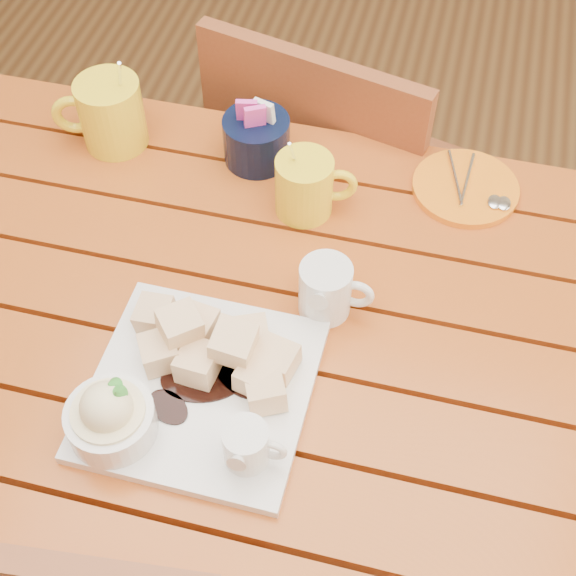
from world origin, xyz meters
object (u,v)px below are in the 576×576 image
(dessert_plate, at_px, (183,389))
(orange_saucer, at_px, (466,188))
(chair_far, at_px, (332,187))
(coffee_mug_left, at_px, (109,113))
(table, at_px, (248,363))
(coffee_mug_right, at_px, (306,185))

(dessert_plate, height_order, orange_saucer, dessert_plate)
(chair_far, bearing_deg, coffee_mug_left, 52.05)
(dessert_plate, bearing_deg, table, 74.82)
(coffee_mug_right, distance_m, chair_far, 0.45)
(orange_saucer, bearing_deg, coffee_mug_left, -177.45)
(dessert_plate, distance_m, chair_far, 0.73)
(dessert_plate, bearing_deg, coffee_mug_left, 121.49)
(table, distance_m, dessert_plate, 0.20)
(table, distance_m, chair_far, 0.56)
(table, bearing_deg, dessert_plate, -105.18)
(coffee_mug_right, xyz_separation_m, orange_saucer, (0.23, 0.09, -0.04))
(coffee_mug_left, relative_size, chair_far, 0.19)
(orange_saucer, bearing_deg, table, -129.74)
(dessert_plate, distance_m, coffee_mug_right, 0.36)
(table, relative_size, coffee_mug_right, 8.57)
(dessert_plate, height_order, coffee_mug_left, coffee_mug_left)
(coffee_mug_right, bearing_deg, orange_saucer, 7.13)
(table, bearing_deg, coffee_mug_left, 135.97)
(coffee_mug_left, distance_m, orange_saucer, 0.56)
(table, xyz_separation_m, coffee_mug_left, (-0.30, 0.29, 0.17))
(coffee_mug_right, relative_size, chair_far, 0.16)
(table, xyz_separation_m, orange_saucer, (0.26, 0.31, 0.11))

